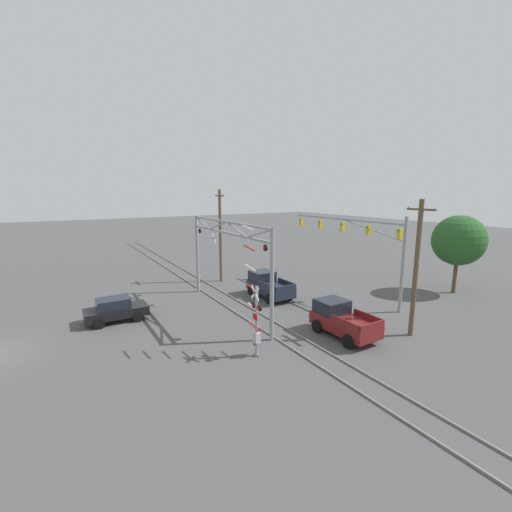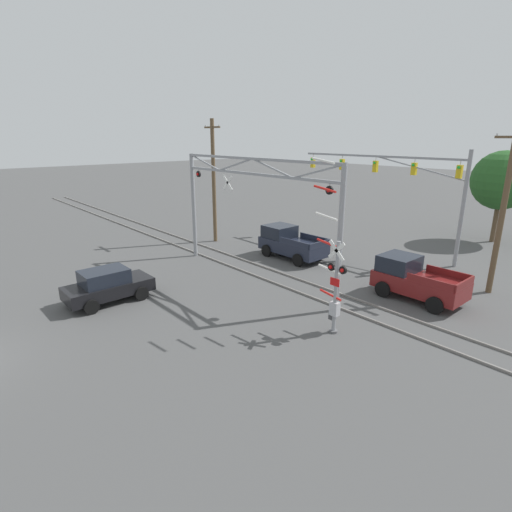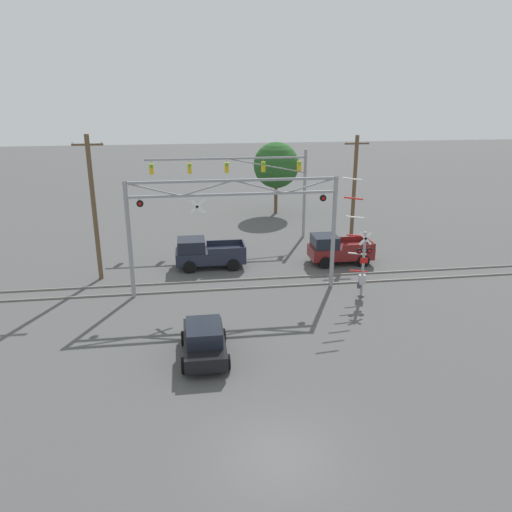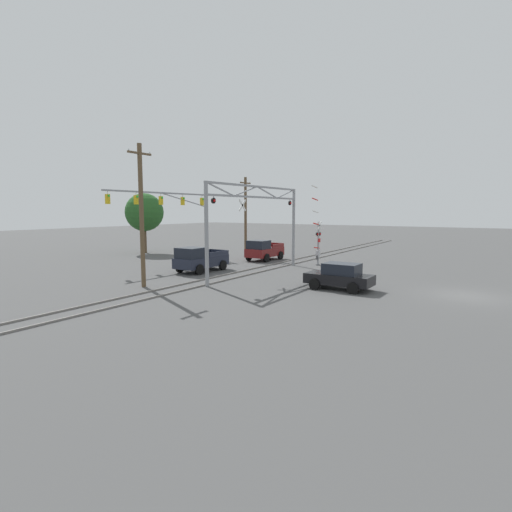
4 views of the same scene
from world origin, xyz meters
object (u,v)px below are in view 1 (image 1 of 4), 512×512
object	(u,v)px
sedan_waiting	(115,309)
utility_pole_left	(220,235)
background_tree_beyond_span	(459,240)
pickup_truck_lead	(268,285)
pickup_truck_following	(342,320)
traffic_signal_span	(365,239)
crossing_signal_mast	(255,316)
utility_pole_right	(416,267)
crossing_gantry	(227,251)

from	to	relation	value
sedan_waiting	utility_pole_left	xyz separation A→B (m)	(-6.08, 10.77, 3.79)
utility_pole_left	background_tree_beyond_span	bearing A→B (deg)	48.24
pickup_truck_lead	pickup_truck_following	bearing A→B (deg)	-2.62
traffic_signal_span	sedan_waiting	distance (m)	19.41
crossing_signal_mast	utility_pole_left	bearing A→B (deg)	161.46
pickup_truck_lead	pickup_truck_following	xyz separation A→B (m)	(8.94, -0.41, -0.00)
traffic_signal_span	utility_pole_left	world-z (taller)	utility_pole_left
utility_pole_left	utility_pole_right	distance (m)	18.46
pickup_truck_following	background_tree_beyond_span	world-z (taller)	background_tree_beyond_span
traffic_signal_span	sedan_waiting	bearing A→B (deg)	-106.02
crossing_signal_mast	pickup_truck_lead	world-z (taller)	crossing_signal_mast
crossing_gantry	sedan_waiting	distance (m)	8.60
utility_pole_left	sedan_waiting	bearing A→B (deg)	-60.58
utility_pole_left	background_tree_beyond_span	xyz separation A→B (m)	(14.12, 15.82, 0.01)
background_tree_beyond_span	pickup_truck_following	bearing A→B (deg)	-84.07
utility_pole_left	background_tree_beyond_span	distance (m)	21.20
utility_pole_right	background_tree_beyond_span	bearing A→B (deg)	108.45
sedan_waiting	utility_pole_left	size ratio (longest dim) A/B	0.45
crossing_gantry	pickup_truck_following	xyz separation A→B (m)	(7.49, 4.11, -3.54)
background_tree_beyond_span	crossing_signal_mast	bearing A→B (deg)	-86.93
traffic_signal_span	background_tree_beyond_span	xyz separation A→B (m)	(2.81, 8.37, -0.40)
traffic_signal_span	pickup_truck_lead	distance (m)	8.72
utility_pole_left	background_tree_beyond_span	world-z (taller)	utility_pole_left
pickup_truck_following	utility_pole_right	xyz separation A→B (m)	(2.23, 3.66, 3.31)
crossing_signal_mast	utility_pole_right	distance (m)	10.15
pickup_truck_following	background_tree_beyond_span	bearing A→B (deg)	95.93
crossing_signal_mast	background_tree_beyond_span	distance (m)	21.10
traffic_signal_span	utility_pole_right	distance (m)	7.28
traffic_signal_span	utility_pole_left	distance (m)	13.54
background_tree_beyond_span	sedan_waiting	bearing A→B (deg)	-106.83
crossing_signal_mast	pickup_truck_lead	xyz separation A→B (m)	(-8.50, 6.32, -1.21)
background_tree_beyond_span	pickup_truck_lead	bearing A→B (deg)	-116.81
pickup_truck_lead	crossing_signal_mast	bearing A→B (deg)	-36.62
pickup_truck_following	traffic_signal_span	bearing A→B (deg)	123.36
pickup_truck_following	sedan_waiting	distance (m)	15.04
traffic_signal_span	background_tree_beyond_span	bearing A→B (deg)	71.42
pickup_truck_following	utility_pole_right	bearing A→B (deg)	58.64
crossing_gantry	pickup_truck_lead	xyz separation A→B (m)	(-1.45, 4.52, -3.54)
utility_pole_left	pickup_truck_following	bearing A→B (deg)	2.92
utility_pole_right	pickup_truck_lead	bearing A→B (deg)	-163.79
pickup_truck_following	sedan_waiting	bearing A→B (deg)	-129.69
crossing_signal_mast	utility_pole_right	size ratio (longest dim) A/B	0.84
pickup_truck_following	utility_pole_right	size ratio (longest dim) A/B	0.51
crossing_signal_mast	pickup_truck_lead	distance (m)	10.66
pickup_truck_lead	sedan_waiting	xyz separation A→B (m)	(-0.66, -11.98, -0.16)
traffic_signal_span	pickup_truck_lead	size ratio (longest dim) A/B	2.68
sedan_waiting	background_tree_beyond_span	distance (m)	28.04
crossing_signal_mast	sedan_waiting	world-z (taller)	crossing_signal_mast
traffic_signal_span	pickup_truck_lead	xyz separation A→B (m)	(-4.57, -6.24, -4.04)
utility_pole_right	background_tree_beyond_span	size ratio (longest dim) A/B	1.22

